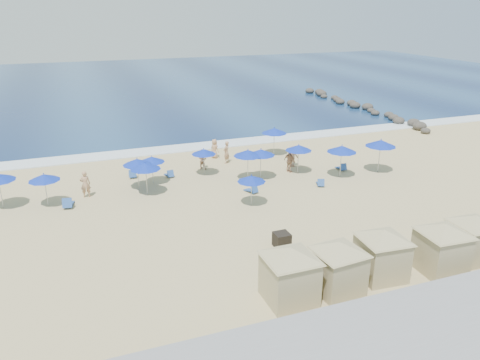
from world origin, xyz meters
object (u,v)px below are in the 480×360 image
at_px(umbrella_5, 204,152).
at_px(beachgoer_0, 85,184).
at_px(trash_bin, 282,240).
at_px(cabana_3, 443,241).
at_px(cabana_1, 338,260).
at_px(umbrella_2, 137,162).
at_px(beachgoer_5, 226,152).
at_px(umbrella_7, 261,152).
at_px(cabana_4, 473,232).
at_px(cabana_2, 382,247).
at_px(umbrella_12, 381,143).
at_px(umbrella_4, 152,159).
at_px(umbrella_9, 274,131).
at_px(umbrella_11, 342,149).
at_px(beachgoer_3, 293,156).
at_px(umbrella_6, 251,179).
at_px(beachgoer_2, 290,161).
at_px(umbrella_10, 299,148).
at_px(cabana_0, 290,267).
at_px(beachgoer_4, 214,149).
at_px(rock_jetty, 359,106).
at_px(umbrella_3, 145,166).
at_px(beachgoer_1, 202,159).
at_px(umbrella_1, 44,177).
at_px(umbrella_8, 248,153).

distance_m(umbrella_5, beachgoer_0, 9.13).
relative_size(trash_bin, cabana_3, 0.18).
bearing_deg(cabana_1, umbrella_5, 93.98).
distance_m(umbrella_2, beachgoer_5, 8.67).
bearing_deg(umbrella_7, cabana_4, -70.09).
relative_size(cabana_2, beachgoer_5, 2.35).
height_order(cabana_1, umbrella_12, cabana_1).
bearing_deg(umbrella_4, umbrella_9, 16.87).
bearing_deg(umbrella_7, umbrella_11, -16.68).
bearing_deg(beachgoer_3, umbrella_6, -154.95).
xyz_separation_m(umbrella_2, beachgoer_2, (11.80, -0.52, -1.13)).
xyz_separation_m(umbrella_7, umbrella_10, (3.29, 0.22, -0.04)).
bearing_deg(cabana_0, beachgoer_0, 116.14).
bearing_deg(cabana_4, umbrella_10, 98.05).
distance_m(cabana_0, beachgoer_4, 21.51).
distance_m(trash_bin, cabana_0, 5.09).
relative_size(rock_jetty, umbrella_3, 11.01).
height_order(cabana_0, umbrella_3, cabana_0).
height_order(umbrella_9, beachgoer_1, umbrella_9).
distance_m(cabana_2, beachgoer_0, 20.24).
distance_m(beachgoer_0, beachgoer_3, 16.38).
height_order(cabana_0, umbrella_7, cabana_0).
relative_size(cabana_0, cabana_4, 1.06).
distance_m(umbrella_7, beachgoer_5, 4.81).
xyz_separation_m(umbrella_7, umbrella_9, (3.50, 5.26, 0.10)).
bearing_deg(beachgoer_0, umbrella_3, 170.23).
relative_size(umbrella_5, umbrella_9, 0.86).
bearing_deg(umbrella_5, beachgoer_5, 39.77).
height_order(umbrella_7, beachgoer_0, umbrella_7).
height_order(umbrella_3, beachgoer_0, umbrella_3).
bearing_deg(umbrella_1, beachgoer_4, 24.24).
distance_m(trash_bin, cabana_3, 8.11).
height_order(umbrella_2, umbrella_9, umbrella_9).
xyz_separation_m(rock_jetty, beachgoer_4, (-23.68, -13.17, 0.47)).
xyz_separation_m(umbrella_6, umbrella_8, (1.52, 4.49, 0.30)).
xyz_separation_m(cabana_3, umbrella_4, (-11.08, 17.21, 0.27)).
bearing_deg(umbrella_5, umbrella_2, -165.97).
height_order(cabana_1, umbrella_7, cabana_1).
bearing_deg(umbrella_4, umbrella_12, -11.97).
height_order(umbrella_1, beachgoer_0, umbrella_1).
bearing_deg(trash_bin, cabana_1, -84.13).
xyz_separation_m(umbrella_2, umbrella_9, (12.59, 4.22, 0.13)).
xyz_separation_m(umbrella_10, beachgoer_1, (-6.81, 3.57, -1.23)).
bearing_deg(umbrella_4, trash_bin, -68.72).
bearing_deg(cabana_1, umbrella_12, 47.98).
height_order(umbrella_3, umbrella_8, umbrella_8).
relative_size(beachgoer_0, beachgoer_1, 1.15).
bearing_deg(cabana_2, umbrella_1, 135.56).
bearing_deg(umbrella_6, cabana_3, -62.36).
bearing_deg(umbrella_3, umbrella_6, -34.94).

